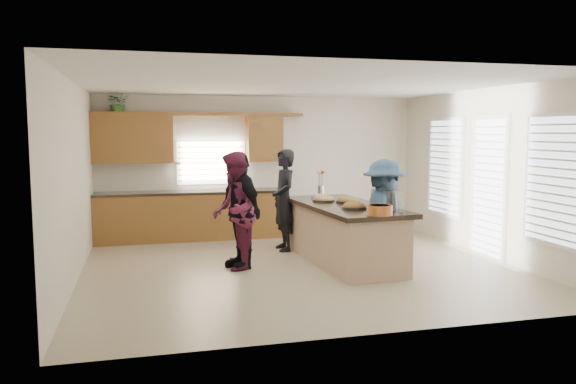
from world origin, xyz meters
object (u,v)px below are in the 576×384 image
object	(u,v)px
salad_bowl	(380,209)
woman_right_back	(384,216)
woman_left_back	(284,200)
woman_right_front	(384,215)
woman_left_mid	(235,211)
island	(344,235)
woman_left_front	(240,210)

from	to	relation	value
salad_bowl	woman_right_back	bearing A→B (deg)	60.51
woman_left_back	woman_right_front	bearing A→B (deg)	30.13
salad_bowl	woman_right_back	xyz separation A→B (m)	(0.30, 0.53, -0.18)
woman_left_mid	woman_right_back	bearing A→B (deg)	80.84
woman_left_mid	woman_right_front	distance (m)	2.26
island	woman_right_back	xyz separation A→B (m)	(0.37, -0.68, 0.39)
woman_left_back	woman_right_back	bearing A→B (deg)	26.96
woman_left_back	woman_right_back	xyz separation A→B (m)	(1.06, -1.87, -0.05)
woman_left_back	woman_right_back	world-z (taller)	woman_left_back
woman_left_back	woman_right_front	size ratio (longest dim) A/B	1.06
woman_left_front	woman_right_front	size ratio (longest dim) A/B	1.06
island	woman_left_front	distance (m)	1.72
woman_right_front	island	bearing A→B (deg)	30.51
woman_right_back	woman_right_front	bearing A→B (deg)	-14.81
woman_left_front	woman_right_back	world-z (taller)	woman_left_front
salad_bowl	woman_left_back	size ratio (longest dim) A/B	0.20
woman_left_front	woman_right_back	xyz separation A→B (m)	(2.02, -0.80, -0.05)
woman_left_front	woman_left_back	bearing A→B (deg)	117.85
island	woman_left_back	distance (m)	1.45
woman_left_back	woman_right_front	distance (m)	2.08
salad_bowl	woman_right_back	size ratio (longest dim) A/B	0.21
salad_bowl	woman_left_back	distance (m)	2.53
woman_left_mid	woman_left_back	bearing A→B (deg)	147.21
woman_left_back	woman_left_mid	size ratio (longest dim) A/B	1.00
salad_bowl	woman_right_front	xyz separation A→B (m)	(0.36, 0.66, -0.19)
island	salad_bowl	distance (m)	1.34
salad_bowl	woman_left_back	xyz separation A→B (m)	(-0.76, 2.41, -0.13)
woman_left_back	woman_left_mid	world-z (taller)	woman_left_mid
salad_bowl	woman_left_front	xyz separation A→B (m)	(-1.72, 1.33, -0.14)
island	woman_left_back	bearing A→B (deg)	115.96
salad_bowl	woman_right_front	size ratio (longest dim) A/B	0.21
woman_left_mid	salad_bowl	bearing A→B (deg)	65.14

